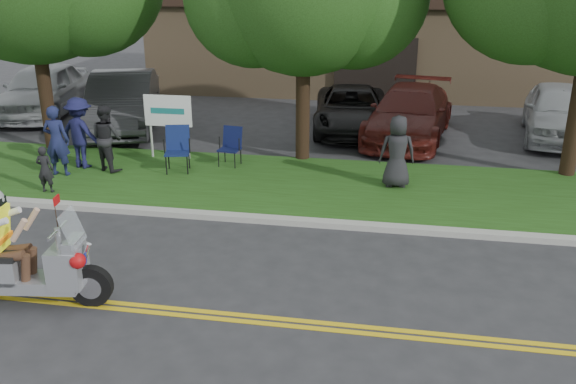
% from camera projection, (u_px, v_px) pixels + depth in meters
% --- Properties ---
extents(ground, '(120.00, 120.00, 0.00)m').
position_uv_depth(ground, '(199.00, 296.00, 9.46)').
color(ground, '#28282B').
rests_on(ground, ground).
extents(centerline_near, '(60.00, 0.10, 0.01)m').
position_uv_depth(centerline_near, '(187.00, 316.00, 8.92)').
color(centerline_near, gold).
rests_on(centerline_near, ground).
extents(centerline_far, '(60.00, 0.10, 0.01)m').
position_uv_depth(centerline_far, '(191.00, 310.00, 9.07)').
color(centerline_far, gold).
rests_on(centerline_far, ground).
extents(curb, '(60.00, 0.25, 0.12)m').
position_uv_depth(curb, '(246.00, 218.00, 12.25)').
color(curb, '#A8A89E').
rests_on(curb, ground).
extents(grass_verge, '(60.00, 4.00, 0.10)m').
position_uv_depth(grass_verge, '(268.00, 183.00, 14.24)').
color(grass_verge, '#204512').
rests_on(grass_verge, ground).
extents(commercial_building, '(18.00, 8.20, 4.00)m').
position_uv_depth(commercial_building, '(380.00, 37.00, 25.95)').
color(commercial_building, '#9E7F5B').
rests_on(commercial_building, ground).
extents(business_sign, '(1.25, 0.06, 1.75)m').
position_uv_depth(business_sign, '(168.00, 114.00, 15.59)').
color(business_sign, silver).
rests_on(business_sign, ground).
extents(trike_scooter, '(2.83, 1.04, 1.85)m').
position_uv_depth(trike_scooter, '(7.00, 265.00, 9.04)').
color(trike_scooter, black).
rests_on(trike_scooter, ground).
extents(lawn_chair_a, '(0.70, 0.72, 1.10)m').
position_uv_depth(lawn_chair_a, '(178.00, 146.00, 14.80)').
color(lawn_chair_a, black).
rests_on(lawn_chair_a, grass_verge).
extents(lawn_chair_b, '(0.57, 0.58, 0.95)m').
position_uv_depth(lawn_chair_b, '(231.00, 143.00, 15.28)').
color(lawn_chair_b, black).
rests_on(lawn_chair_b, grass_verge).
extents(spectator_adult_left, '(0.64, 0.44, 1.69)m').
position_uv_depth(spectator_adult_left, '(57.00, 141.00, 14.39)').
color(spectator_adult_left, '#191F47').
rests_on(spectator_adult_left, grass_verge).
extents(spectator_adult_mid, '(0.98, 0.90, 1.62)m').
position_uv_depth(spectator_adult_mid, '(107.00, 138.00, 14.74)').
color(spectator_adult_mid, black).
rests_on(spectator_adult_mid, grass_verge).
extents(spectator_chair_a, '(1.26, 0.92, 1.75)m').
position_uv_depth(spectator_chair_a, '(80.00, 133.00, 14.94)').
color(spectator_chair_a, '#181943').
rests_on(spectator_chair_a, grass_verge).
extents(spectator_chair_b, '(0.86, 0.61, 1.64)m').
position_uv_depth(spectator_chair_b, '(397.00, 151.00, 13.63)').
color(spectator_chair_b, '#232326').
rests_on(spectator_chair_b, grass_verge).
extents(child_left, '(0.40, 0.27, 1.05)m').
position_uv_depth(child_left, '(45.00, 169.00, 13.37)').
color(child_left, black).
rests_on(child_left, grass_verge).
extents(parked_car_far_left, '(2.88, 5.44, 1.76)m').
position_uv_depth(parked_car_far_left, '(43.00, 90.00, 20.67)').
color(parked_car_far_left, '#999B9F').
rests_on(parked_car_far_left, ground).
extents(parked_car_left, '(3.39, 5.66, 1.76)m').
position_uv_depth(parked_car_left, '(123.00, 102.00, 18.84)').
color(parked_car_left, '#333336').
rests_on(parked_car_left, ground).
extents(parked_car_mid, '(2.65, 5.00, 1.34)m').
position_uv_depth(parked_car_mid, '(352.00, 110.00, 18.78)').
color(parked_car_mid, black).
rests_on(parked_car_mid, ground).
extents(parked_car_right, '(2.96, 5.50, 1.51)m').
position_uv_depth(parked_car_right, '(410.00, 113.00, 17.89)').
color(parked_car_right, '#521813').
rests_on(parked_car_right, ground).
extents(parked_car_far_right, '(2.62, 5.02, 1.63)m').
position_uv_depth(parked_car_far_right, '(560.00, 112.00, 17.86)').
color(parked_car_far_right, '#9C9EA3').
rests_on(parked_car_far_right, ground).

